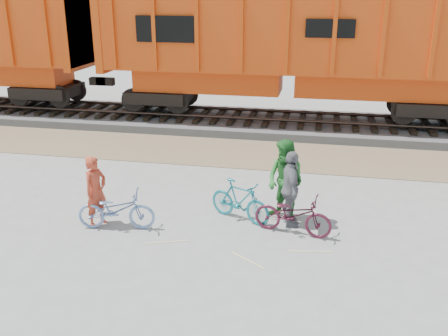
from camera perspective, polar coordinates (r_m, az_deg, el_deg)
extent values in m
plane|color=#9E9E99|center=(11.18, -0.42, -7.05)|extent=(120.00, 120.00, 0.00)
cube|color=#917B5A|center=(16.21, 3.58, 1.61)|extent=(120.00, 3.00, 0.02)
cube|color=slate|center=(19.50, 5.05, 5.13)|extent=(120.00, 4.00, 0.30)
cube|color=black|center=(21.15, -12.81, 6.46)|extent=(0.22, 2.60, 0.12)
cube|color=black|center=(19.45, 5.07, 5.73)|extent=(0.22, 2.60, 0.12)
cube|color=black|center=(19.84, 24.10, 4.35)|extent=(0.22, 2.60, 0.12)
cylinder|color=#382821|center=(18.73, 4.82, 5.57)|extent=(120.00, 0.12, 0.12)
cylinder|color=#382821|center=(20.12, 5.32, 6.55)|extent=(120.00, 0.12, 0.12)
cube|color=#CB400C|center=(21.08, -15.91, 15.21)|extent=(0.30, 3.06, 3.10)
cube|color=black|center=(19.26, 7.25, 7.28)|extent=(11.20, 2.20, 0.80)
cube|color=#CE440E|center=(19.09, 7.36, 9.77)|extent=(11.76, 1.65, 0.90)
cube|color=#CE440E|center=(18.88, 7.60, 15.01)|extent=(14.00, 3.00, 2.60)
cube|color=#CB400C|center=(20.53, -12.55, 15.37)|extent=(0.30, 3.06, 3.10)
cube|color=black|center=(18.11, -6.64, 15.49)|extent=(2.20, 0.04, 0.90)
imported|color=#6E8FC5|center=(11.31, -12.21, -4.69)|extent=(1.79, 0.88, 0.90)
imported|color=#147783|center=(11.44, 1.82, -3.76)|extent=(1.64, 1.09, 0.96)
imported|color=#4E1729|center=(10.94, 7.88, -5.28)|extent=(1.79, 0.91, 0.90)
imported|color=#BB3E26|center=(11.45, -14.44, -2.59)|extent=(0.57, 0.69, 1.62)
imported|color=#27732C|center=(11.34, 7.01, -1.52)|extent=(1.18, 1.13, 1.92)
imported|color=slate|center=(11.14, 7.61, -2.41)|extent=(0.68, 1.10, 1.75)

